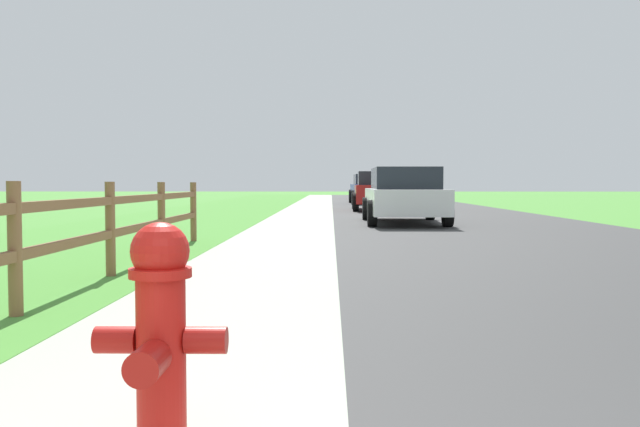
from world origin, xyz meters
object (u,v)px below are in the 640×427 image
at_px(parked_suv_white, 404,195).
at_px(parked_car_blue, 370,189).
at_px(parked_car_beige, 369,188).
at_px(fire_hydrant, 160,339).
at_px(parked_car_red, 379,191).

relative_size(parked_suv_white, parked_car_blue, 1.01).
bearing_deg(parked_car_beige, fire_hydrant, -94.30).
bearing_deg(parked_car_blue, parked_car_red, -90.70).
relative_size(parked_car_blue, parked_car_beige, 1.06).
distance_m(fire_hydrant, parked_car_red, 24.01).
distance_m(parked_car_red, parked_car_blue, 8.18).
xyz_separation_m(parked_suv_white, parked_car_red, (-0.02, 8.58, 0.01)).
height_order(parked_suv_white, parked_car_beige, parked_suv_white).
bearing_deg(parked_suv_white, parked_car_blue, 89.73).
xyz_separation_m(fire_hydrant, parked_suv_white, (2.56, 15.29, 0.26)).
bearing_deg(parked_car_red, parked_suv_white, -89.86).
bearing_deg(fire_hydrant, parked_car_red, 83.93).
bearing_deg(fire_hydrant, parked_car_beige, 85.70).
bearing_deg(fire_hydrant, parked_suv_white, 80.49).
height_order(fire_hydrant, parked_suv_white, parked_suv_white).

